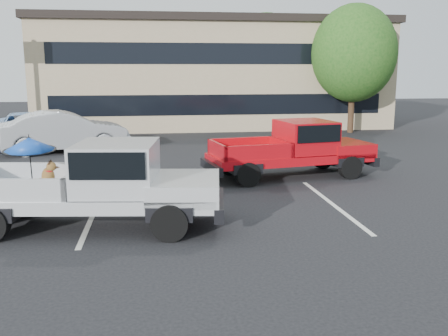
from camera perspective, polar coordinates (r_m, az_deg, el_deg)
The scene contains 10 objects.
ground at distance 10.56m, azimuth 0.51°, elevation -7.65°, with size 90.00×90.00×0.00m, color black.
stripe_left at distance 12.47m, azimuth -14.68°, elevation -5.02°, with size 0.12×5.00×0.01m, color silver.
stripe_right at distance 13.13m, azimuth 12.34°, elevation -4.08°, with size 0.12×5.00×0.01m, color silver.
motel_building at distance 31.06m, azimuth -1.36°, elevation 10.90°, with size 20.40×8.40×6.30m.
tree_right at distance 27.91m, azimuth 14.63°, elevation 12.56°, with size 4.46×4.46×6.78m.
tree_back at distance 34.70m, azimuth 4.82°, elevation 12.90°, with size 4.68×4.68×7.11m.
silver_pickup at distance 11.09m, azimuth -13.26°, elevation -1.38°, with size 5.89×2.64×2.06m.
red_pickup at distance 16.21m, azimuth 8.73°, elevation 2.49°, with size 5.69×2.83×1.79m.
silver_sedan at distance 21.83m, azimuth -17.76°, elevation 4.00°, with size 1.81×5.19×1.71m, color #B0B3B7.
blue_suv at distance 24.04m, azimuth -21.71°, elevation 4.10°, with size 2.47×5.35×1.49m, color #9CBFE8.
Camera 1 is at (-1.42, -9.88, 3.43)m, focal length 40.00 mm.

